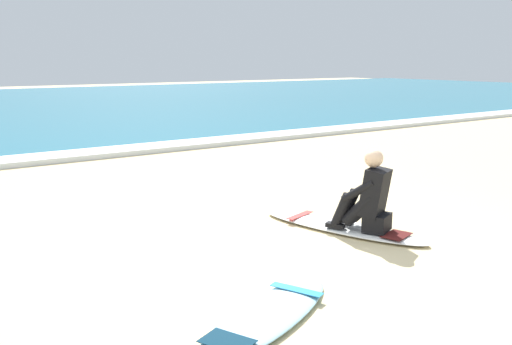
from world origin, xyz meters
TOP-DOWN VIEW (x-y plane):
  - ground_plane at (0.00, 0.00)m, footprint 80.00×80.00m
  - breaking_foam at (0.00, 6.99)m, footprint 80.00×0.90m
  - surfboard_main at (0.85, 0.21)m, footprint 1.13×2.23m
  - surfer_seated at (0.93, -0.11)m, footprint 0.59×0.77m
  - surfboard_spare_near at (-1.27, -1.17)m, footprint 1.81×1.17m

SIDE VIEW (x-z plane):
  - ground_plane at x=0.00m, z-range 0.00..0.00m
  - surfboard_main at x=0.85m, z-range 0.00..0.07m
  - surfboard_spare_near at x=-1.27m, z-range 0.00..0.07m
  - breaking_foam at x=0.00m, z-range 0.00..0.11m
  - surfer_seated at x=0.93m, z-range -0.04..0.91m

